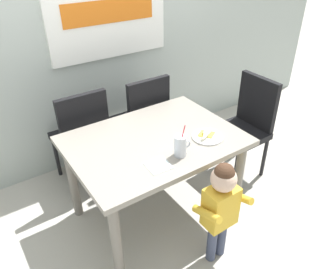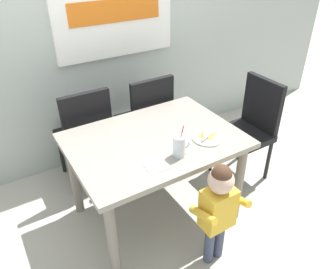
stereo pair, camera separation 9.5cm
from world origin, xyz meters
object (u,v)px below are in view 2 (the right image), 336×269
object	(u,v)px
dining_chair_left	(85,132)
snack_plate	(208,138)
dining_chair_right	(147,117)
toddler_standing	(218,204)
peeled_banana	(206,135)
paper_napkin	(156,165)
dining_table	(155,150)
dining_chair_far	(250,124)
milk_cup	(179,147)

from	to	relation	value
dining_chair_left	snack_plate	world-z (taller)	dining_chair_left
dining_chair_right	snack_plate	bearing A→B (deg)	92.02
toddler_standing	dining_chair_left	bearing A→B (deg)	108.10
snack_plate	peeled_banana	world-z (taller)	peeled_banana
paper_napkin	dining_chair_left	bearing A→B (deg)	98.40
dining_chair_left	dining_chair_right	world-z (taller)	same
toddler_standing	paper_napkin	xyz separation A→B (m)	(-0.28, 0.32, 0.23)
dining_table	dining_chair_left	distance (m)	0.77
dining_chair_far	peeled_banana	bearing A→B (deg)	-71.81
toddler_standing	dining_chair_right	bearing A→B (deg)	82.34
snack_plate	milk_cup	bearing A→B (deg)	-167.91
dining_chair_left	snack_plate	xyz separation A→B (m)	(0.63, -0.92, 0.22)
dining_chair_right	milk_cup	bearing A→B (deg)	74.15
peeled_banana	dining_chair_right	bearing A→B (deg)	91.32
milk_cup	dining_chair_left	bearing A→B (deg)	108.65
dining_table	dining_chair_right	distance (m)	0.73
snack_plate	paper_napkin	world-z (taller)	snack_plate
dining_table	dining_chair_left	size ratio (longest dim) A/B	1.29
dining_chair_right	milk_cup	size ratio (longest dim) A/B	3.85
dining_table	toddler_standing	bearing A→B (deg)	-78.07
dining_chair_right	milk_cup	distance (m)	1.02
dining_chair_right	dining_table	bearing A→B (deg)	65.78
dining_chair_right	peeled_banana	xyz separation A→B (m)	(0.02, -0.87, 0.25)
dining_chair_far	snack_plate	bearing A→B (deg)	-70.89
toddler_standing	milk_cup	distance (m)	0.45
dining_chair_right	toddler_standing	xyz separation A→B (m)	(-0.17, -1.27, -0.02)
dining_table	milk_cup	distance (m)	0.33
dining_chair_left	snack_plate	distance (m)	1.14
milk_cup	snack_plate	world-z (taller)	milk_cup
milk_cup	dining_table	bearing A→B (deg)	96.45
dining_table	peeled_banana	world-z (taller)	peeled_banana
dining_table	dining_chair_right	size ratio (longest dim) A/B	1.29
dining_table	snack_plate	bearing A→B (deg)	-32.93
dining_chair_right	snack_plate	distance (m)	0.90
toddler_standing	snack_plate	xyz separation A→B (m)	(0.20, 0.39, 0.24)
dining_table	dining_chair_far	size ratio (longest dim) A/B	1.29
dining_table	snack_plate	distance (m)	0.41
dining_chair_right	toddler_standing	distance (m)	1.28
dining_chair_left	paper_napkin	size ratio (longest dim) A/B	6.40
toddler_standing	snack_plate	world-z (taller)	toddler_standing
dining_table	milk_cup	world-z (taller)	milk_cup
dining_chair_far	toddler_standing	size ratio (longest dim) A/B	1.15
peeled_banana	dining_table	bearing A→B (deg)	147.33
dining_chair_left	milk_cup	world-z (taller)	milk_cup
toddler_standing	milk_cup	bearing A→B (deg)	106.40
snack_plate	paper_napkin	xyz separation A→B (m)	(-0.48, -0.08, -0.00)
dining_chair_right	peeled_banana	distance (m)	0.90
dining_chair_left	milk_cup	distance (m)	1.07
dining_chair_left	dining_chair_far	distance (m)	1.49
dining_chair_far	milk_cup	distance (m)	1.08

